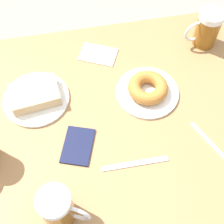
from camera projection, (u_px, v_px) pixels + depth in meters
ground_plane at (112, 184)px, 1.62m from camera, size 8.00×8.00×0.00m
table at (112, 123)px, 1.07m from camera, size 0.83×1.09×0.70m
plate_with_cake at (35, 96)px, 1.04m from camera, size 0.22×0.22×0.05m
plate_with_donut at (148, 89)px, 1.05m from camera, size 0.21×0.21×0.05m
beer_mug_left at (58, 208)px, 0.80m from camera, size 0.09×0.13×0.14m
beer_mug_center at (207, 29)px, 1.13m from camera, size 0.09×0.14×0.14m
napkin_folded at (99, 54)px, 1.16m from camera, size 0.14×0.16×0.00m
fork at (209, 142)px, 0.97m from camera, size 0.16×0.08×0.00m
knife at (135, 164)px, 0.93m from camera, size 0.02×0.20×0.00m
passport_far_edge at (78, 146)px, 0.96m from camera, size 0.15×0.13×0.01m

